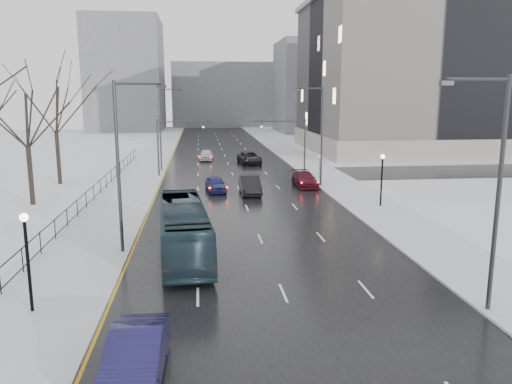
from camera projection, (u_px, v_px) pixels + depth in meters
name	position (u px, v px, depth m)	size (l,w,h in m)	color
road	(227.00, 162.00, 69.27)	(16.00, 150.00, 0.04)	black
cross_road	(233.00, 175.00, 57.58)	(130.00, 10.00, 0.04)	black
sidewalk_left	(150.00, 162.00, 68.10)	(5.00, 150.00, 0.16)	silver
sidewalk_right	(301.00, 160.00, 70.43)	(5.00, 150.00, 0.16)	silver
park_strip	(79.00, 164.00, 67.05)	(14.00, 150.00, 0.12)	white
tree_park_d	(33.00, 206.00, 41.96)	(8.75, 8.75, 12.50)	black
tree_park_e	(60.00, 185.00, 51.66)	(9.45, 9.45, 13.50)	black
iron_fence	(80.00, 204.00, 38.41)	(0.06, 70.00, 1.30)	black
streetlight_r_near	(494.00, 184.00, 20.35)	(2.95, 0.25, 10.00)	#2D2D33
streetlight_r_mid	(320.00, 131.00, 49.60)	(2.95, 0.25, 10.00)	#2D2D33
streetlight_l_near	(122.00, 159.00, 28.29)	(2.95, 0.25, 10.00)	#2D2D33
streetlight_l_far	(162.00, 125.00, 59.49)	(2.95, 0.25, 10.00)	#2D2D33
lamppost_l	(27.00, 248.00, 20.69)	(0.36, 0.36, 4.28)	black
lamppost_r_mid	(382.00, 173.00, 40.68)	(0.36, 0.36, 4.28)	black
mast_signal_right	(296.00, 139.00, 57.60)	(6.10, 0.33, 6.50)	#2D2D33
mast_signal_left	(168.00, 141.00, 55.97)	(6.10, 0.33, 6.50)	#2D2D33
no_uturn_sign	(320.00, 159.00, 54.26)	(0.60, 0.06, 2.70)	#2D2D33
civic_building	(433.00, 82.00, 82.70)	(41.00, 31.00, 24.80)	gray
bldg_far_right	(327.00, 87.00, 123.89)	(24.00, 20.00, 22.00)	slate
bldg_far_left	(126.00, 75.00, 127.52)	(18.00, 22.00, 28.00)	slate
bldg_far_center	(225.00, 95.00, 145.99)	(30.00, 18.00, 18.00)	slate
sedan_left_near	(136.00, 356.00, 16.15)	(1.76, 5.04, 1.66)	#191642
bus	(183.00, 230.00, 28.65)	(2.60, 11.09, 3.09)	#20333E
sedan_center_near	(215.00, 184.00, 47.79)	(1.72, 4.28, 1.46)	navy
sedan_right_near	(250.00, 185.00, 46.60)	(1.78, 5.10, 1.68)	black
sedan_right_cross	(249.00, 158.00, 66.98)	(2.62, 5.68, 1.58)	black
sedan_right_far	(305.00, 179.00, 50.46)	(2.04, 5.01, 1.45)	#490C1A
sedan_center_far	(206.00, 155.00, 70.51)	(1.83, 4.54, 1.55)	silver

